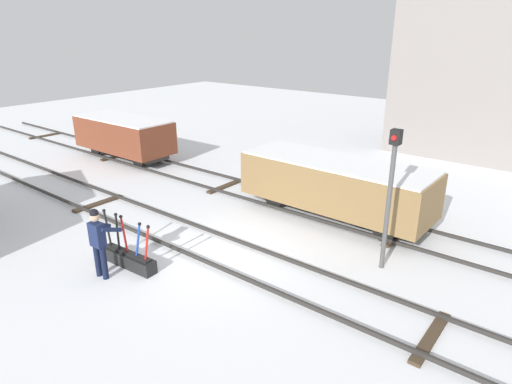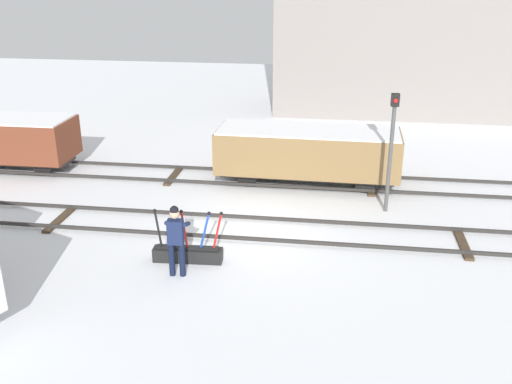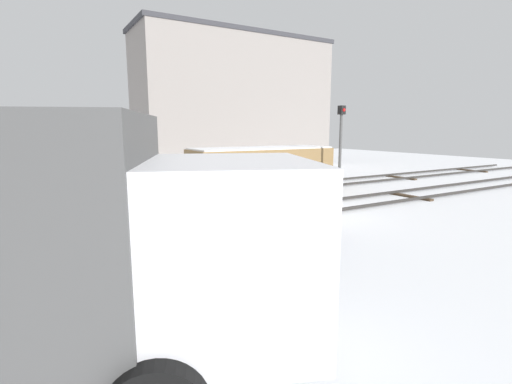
% 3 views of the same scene
% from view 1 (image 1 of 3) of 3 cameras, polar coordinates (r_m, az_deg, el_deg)
% --- Properties ---
extents(ground_plane, '(60.00, 60.00, 0.00)m').
position_cam_1_polar(ground_plane, '(12.51, -4.86, -7.92)').
color(ground_plane, white).
extents(track_main_line, '(44.00, 1.94, 0.18)m').
position_cam_1_polar(track_main_line, '(12.46, -4.88, -7.47)').
color(track_main_line, '#2D2B28').
rests_on(track_main_line, ground_plane).
extents(track_siding_near, '(44.00, 1.94, 0.18)m').
position_cam_1_polar(track_siding_near, '(15.48, 5.74, -1.73)').
color(track_siding_near, '#2D2B28').
rests_on(track_siding_near, ground_plane).
extents(switch_lever_frame, '(1.86, 0.46, 1.45)m').
position_cam_1_polar(switch_lever_frame, '(12.21, -16.23, -8.15)').
color(switch_lever_frame, black).
rests_on(switch_lever_frame, ground_plane).
extents(rail_worker, '(0.56, 0.71, 1.87)m').
position_cam_1_polar(rail_worker, '(11.56, -19.74, -5.72)').
color(rail_worker, '#111831').
rests_on(rail_worker, ground_plane).
extents(signal_post, '(0.24, 0.32, 3.70)m').
position_cam_1_polar(signal_post, '(11.32, 17.04, 0.70)').
color(signal_post, '#4C4C4C').
rests_on(signal_post, ground_plane).
extents(freight_car_far_end, '(6.28, 2.29, 1.97)m').
position_cam_1_polar(freight_car_far_end, '(14.49, 10.24, 0.95)').
color(freight_car_far_end, '#2D2B28').
rests_on(freight_car_far_end, ground_plane).
extents(freight_car_near_switch, '(5.12, 2.09, 1.99)m').
position_cam_1_polar(freight_car_near_switch, '(21.87, -16.77, 7.08)').
color(freight_car_near_switch, '#2D2B28').
rests_on(freight_car_near_switch, ground_plane).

